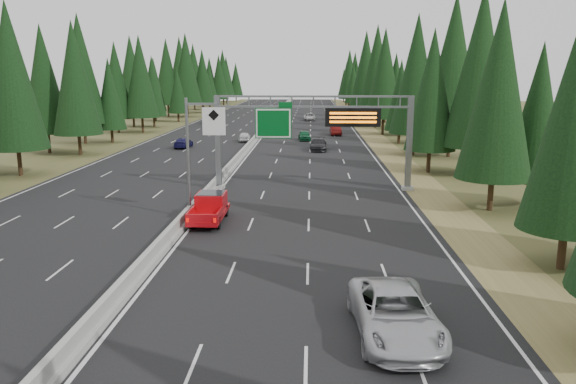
% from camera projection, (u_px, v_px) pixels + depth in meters
% --- Properties ---
extents(road, '(32.00, 260.00, 0.08)m').
position_uv_depth(road, '(262.00, 134.00, 91.64)').
color(road, black).
rests_on(road, ground).
extents(shoulder_right, '(3.60, 260.00, 0.06)m').
position_uv_depth(shoulder_right, '(371.00, 134.00, 90.92)').
color(shoulder_right, olive).
rests_on(shoulder_right, ground).
extents(shoulder_left, '(3.60, 260.00, 0.06)m').
position_uv_depth(shoulder_left, '(154.00, 134.00, 92.36)').
color(shoulder_left, '#464721').
rests_on(shoulder_left, ground).
extents(median_barrier, '(0.70, 260.00, 0.85)m').
position_uv_depth(median_barrier, '(261.00, 132.00, 91.56)').
color(median_barrier, gray).
rests_on(median_barrier, road).
extents(sign_gantry, '(16.75, 0.98, 7.80)m').
position_uv_depth(sign_gantry, '(321.00, 128.00, 46.09)').
color(sign_gantry, slate).
rests_on(sign_gantry, road).
extents(hov_sign_pole, '(2.80, 0.50, 8.00)m').
position_uv_depth(hov_sign_pole, '(196.00, 149.00, 36.84)').
color(hov_sign_pole, slate).
rests_on(hov_sign_pole, road).
extents(tree_row_right, '(12.00, 246.40, 18.94)m').
position_uv_depth(tree_row_right, '(406.00, 76.00, 82.62)').
color(tree_row_right, black).
rests_on(tree_row_right, ground).
extents(tree_row_left, '(11.79, 245.03, 18.86)m').
position_uv_depth(tree_row_left, '(124.00, 76.00, 90.77)').
color(tree_row_left, black).
rests_on(tree_row_left, ground).
extents(silver_minivan, '(3.24, 6.41, 1.74)m').
position_uv_depth(silver_minivan, '(395.00, 313.00, 20.59)').
color(silver_minivan, '#B7B7BC').
rests_on(silver_minivan, road).
extents(red_pickup, '(1.96, 5.49, 1.79)m').
position_uv_depth(red_pickup, '(210.00, 206.00, 36.95)').
color(red_pickup, black).
rests_on(red_pickup, road).
extents(car_ahead_green, '(2.01, 4.27, 1.41)m').
position_uv_depth(car_ahead_green, '(304.00, 135.00, 82.28)').
color(car_ahead_green, '#145932').
rests_on(car_ahead_green, road).
extents(car_ahead_dkred, '(1.83, 4.79, 1.56)m').
position_uv_depth(car_ahead_dkred, '(336.00, 130.00, 89.48)').
color(car_ahead_dkred, '#5E0E0D').
rests_on(car_ahead_dkred, road).
extents(car_ahead_dkgrey, '(2.16, 5.17, 1.49)m').
position_uv_depth(car_ahead_dkgrey, '(318.00, 144.00, 71.47)').
color(car_ahead_dkgrey, black).
rests_on(car_ahead_dkgrey, road).
extents(car_ahead_white, '(2.41, 5.14, 1.42)m').
position_uv_depth(car_ahead_white, '(309.00, 117.00, 118.08)').
color(car_ahead_white, '#B5B5B5').
rests_on(car_ahead_white, road).
extents(car_ahead_far, '(1.87, 3.95, 1.30)m').
position_uv_depth(car_ahead_far, '(281.00, 116.00, 121.63)').
color(car_ahead_far, black).
rests_on(car_ahead_far, road).
extents(car_onc_blue, '(1.90, 4.50, 1.30)m').
position_uv_depth(car_onc_blue, '(183.00, 143.00, 73.95)').
color(car_onc_blue, '#18164F').
rests_on(car_onc_blue, road).
extents(car_onc_white, '(1.81, 4.05, 1.35)m').
position_uv_depth(car_onc_white, '(245.00, 137.00, 81.00)').
color(car_onc_white, silver).
rests_on(car_onc_white, road).
extents(car_onc_far, '(2.68, 5.40, 1.47)m').
position_uv_depth(car_onc_far, '(211.00, 120.00, 110.90)').
color(car_onc_far, black).
rests_on(car_onc_far, road).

